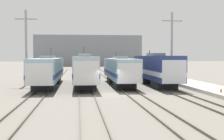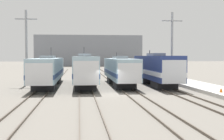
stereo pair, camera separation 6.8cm
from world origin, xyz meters
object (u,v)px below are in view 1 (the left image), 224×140
object	(u,v)px
locomotive_far_right	(156,69)
catenary_tower_left	(26,46)
catenary_tower_right	(172,46)
locomotive_far_left	(48,70)
locomotive_center_left	(85,70)
locomotive_center_right	(120,70)
traffic_cone	(221,90)

from	to	relation	value
locomotive_far_right	catenary_tower_left	size ratio (longest dim) A/B	1.62
catenary_tower_left	catenary_tower_right	world-z (taller)	same
locomotive_far_left	catenary_tower_right	xyz separation A→B (m)	(17.23, 2.18, 3.27)
catenary_tower_right	locomotive_far_right	bearing A→B (deg)	-135.37
locomotive_center_left	locomotive_center_right	distance (m)	4.76
locomotive_far_left	traffic_cone	size ratio (longest dim) A/B	40.61
locomotive_far_right	catenary_tower_right	world-z (taller)	catenary_tower_right
locomotive_center_right	traffic_cone	distance (m)	14.67
catenary_tower_left	traffic_cone	world-z (taller)	catenary_tower_left
locomotive_far_left	locomotive_far_right	distance (m)	14.26
locomotive_center_right	locomotive_center_left	bearing A→B (deg)	-176.67
locomotive_far_right	traffic_cone	xyz separation A→B (m)	(3.58, -11.42, -1.58)
catenary_tower_right	traffic_cone	bearing A→B (deg)	-87.68
locomotive_far_left	traffic_cone	world-z (taller)	locomotive_far_left
locomotive_center_right	locomotive_far_right	world-z (taller)	locomotive_far_right
locomotive_far_left	catenary_tower_left	xyz separation A→B (m)	(-3.09, 2.18, 3.27)
locomotive_center_left	locomotive_far_right	bearing A→B (deg)	-1.80
locomotive_center_left	locomotive_center_right	bearing A→B (deg)	3.33
catenary_tower_left	locomotive_center_right	bearing A→B (deg)	-10.72
locomotive_far_left	traffic_cone	distance (m)	21.64
traffic_cone	locomotive_center_right	bearing A→B (deg)	124.76
locomotive_center_left	traffic_cone	xyz separation A→B (m)	(13.07, -11.72, -1.55)
locomotive_center_right	catenary_tower_right	size ratio (longest dim) A/B	1.64
locomotive_center_right	locomotive_far_right	distance (m)	4.78
locomotive_far_left	catenary_tower_left	size ratio (longest dim) A/B	1.92
locomotive_far_left	locomotive_center_right	xyz separation A→B (m)	(9.49, -0.20, -0.03)
locomotive_far_left	traffic_cone	bearing A→B (deg)	-34.39
traffic_cone	locomotive_far_right	bearing A→B (deg)	107.40
catenary_tower_left	catenary_tower_right	bearing A→B (deg)	0.00
locomotive_far_left	traffic_cone	xyz separation A→B (m)	(17.82, -12.19, -1.43)
locomotive_far_left	locomotive_far_right	bearing A→B (deg)	-3.11
locomotive_center_left	traffic_cone	bearing A→B (deg)	-41.87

